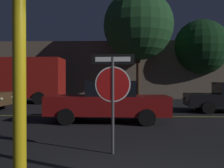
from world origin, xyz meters
name	(u,v)px	position (x,y,z in m)	size (l,w,h in m)	color
road_center_stripe	(128,116)	(0.00, 7.65, 0.00)	(42.57, 0.12, 0.01)	gold
stop_sign	(113,84)	(-0.47, 2.00, 1.51)	(0.92, 0.06, 2.14)	#4C4C51
yellow_pole_left	(19,66)	(-1.53, -0.30, 1.75)	(0.16, 0.16, 3.49)	yellow
passing_car_2	(109,102)	(-0.77, 6.14, 0.77)	(4.68, 1.93, 1.56)	maroon
delivery_truck	(17,79)	(-7.72, 14.03, 1.69)	(6.43, 2.55, 3.14)	maroon
tree_0	(201,47)	(6.58, 18.56, 4.46)	(4.72, 4.72, 6.83)	#422D1E
tree_1	(138,25)	(1.02, 16.52, 5.95)	(5.53, 5.53, 8.72)	#422D1E
building_backdrop	(141,71)	(1.52, 20.46, 2.52)	(34.87, 4.33, 5.03)	#6B5B4C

